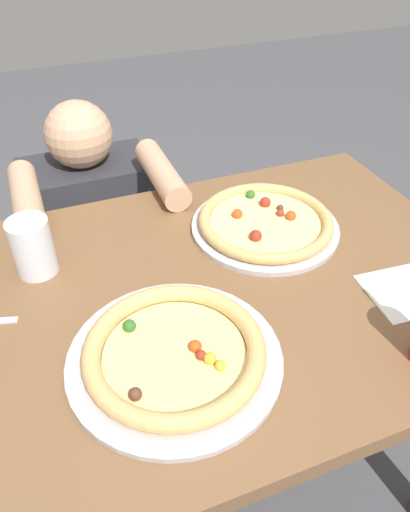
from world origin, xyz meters
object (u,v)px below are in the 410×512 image
object	(u,v)px
pizza_far	(265,223)
diner_seated	(99,250)
pizza_near	(174,353)
water_cup_clear	(32,246)

from	to	relation	value
pizza_far	diner_seated	xyz separation A→B (m)	(-0.34, 0.50, -0.35)
pizza_near	pizza_far	distance (m)	0.43
pizza_near	diner_seated	world-z (taller)	diner_seated
pizza_near	diner_seated	bearing A→B (deg)	91.13
pizza_near	water_cup_clear	world-z (taller)	water_cup_clear
water_cup_clear	pizza_near	bearing A→B (deg)	-60.05
pizza_near	pizza_far	size ratio (longest dim) A/B	1.08
water_cup_clear	diner_seated	bearing A→B (deg)	69.16
water_cup_clear	diner_seated	xyz separation A→B (m)	(0.18, 0.46, -0.40)
pizza_far	diner_seated	distance (m)	0.70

